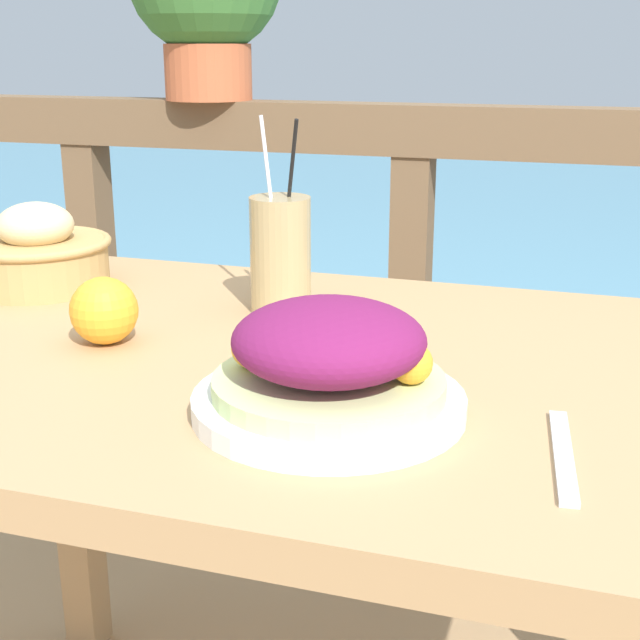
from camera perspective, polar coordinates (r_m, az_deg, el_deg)
patio_table at (r=1.05m, az=-2.42°, el=-7.48°), size 1.12×0.74×0.73m
railing_fence at (r=1.69m, az=5.83°, el=3.64°), size 2.80×0.08×0.96m
sea_backdrop at (r=4.21m, az=12.82°, el=4.66°), size 12.00×4.00×0.34m
salad_plate at (r=0.84m, az=0.57°, el=-3.03°), size 0.26×0.26×0.11m
drink_glass at (r=1.16m, az=-2.54°, el=4.21°), size 0.08×0.08×0.25m
bread_basket at (r=1.34m, az=-17.62°, el=4.07°), size 0.21×0.21×0.12m
knife at (r=0.80m, az=15.29°, el=-8.30°), size 0.04×0.18×0.00m
orange_near_basket at (r=1.07m, az=-13.66°, el=0.59°), size 0.08×0.08×0.08m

